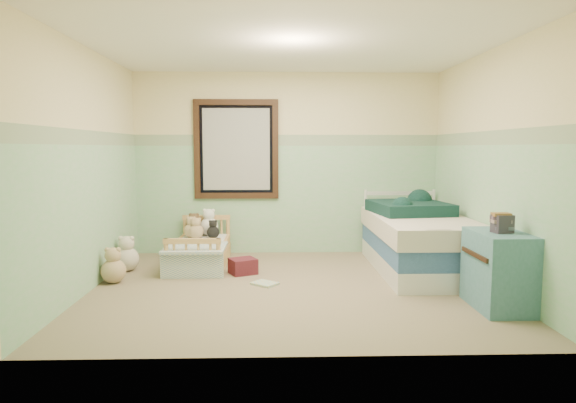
{
  "coord_description": "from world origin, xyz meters",
  "views": [
    {
      "loc": [
        -0.19,
        -5.22,
        1.47
      ],
      "look_at": [
        -0.03,
        0.35,
        0.88
      ],
      "focal_mm": 31.43,
      "sensor_mm": 36.0,
      "label": 1
    }
  ],
  "objects_px": {
    "plush_floor_cream": "(127,259)",
    "plush_floor_tan": "(113,271)",
    "dresser": "(499,270)",
    "twin_bed_frame": "(419,262)",
    "floor_book": "(265,284)",
    "toddler_bed_frame": "(200,258)",
    "red_pillow": "(243,266)"
  },
  "relations": [
    {
      "from": "red_pillow",
      "to": "floor_book",
      "type": "relative_size",
      "value": 1.12
    },
    {
      "from": "twin_bed_frame",
      "to": "plush_floor_tan",
      "type": "bearing_deg",
      "value": -172.82
    },
    {
      "from": "plush_floor_cream",
      "to": "red_pillow",
      "type": "relative_size",
      "value": 1.0
    },
    {
      "from": "twin_bed_frame",
      "to": "plush_floor_cream",
      "type": "bearing_deg",
      "value": 178.31
    },
    {
      "from": "plush_floor_cream",
      "to": "red_pillow",
      "type": "height_order",
      "value": "plush_floor_cream"
    },
    {
      "from": "toddler_bed_frame",
      "to": "twin_bed_frame",
      "type": "bearing_deg",
      "value": -8.38
    },
    {
      "from": "twin_bed_frame",
      "to": "red_pillow",
      "type": "height_order",
      "value": "twin_bed_frame"
    },
    {
      "from": "plush_floor_cream",
      "to": "floor_book",
      "type": "distance_m",
      "value": 1.79
    },
    {
      "from": "plush_floor_tan",
      "to": "twin_bed_frame",
      "type": "relative_size",
      "value": 0.13
    },
    {
      "from": "red_pillow",
      "to": "floor_book",
      "type": "bearing_deg",
      "value": -61.53
    },
    {
      "from": "dresser",
      "to": "red_pillow",
      "type": "bearing_deg",
      "value": 150.94
    },
    {
      "from": "twin_bed_frame",
      "to": "dresser",
      "type": "relative_size",
      "value": 2.85
    },
    {
      "from": "toddler_bed_frame",
      "to": "dresser",
      "type": "distance_m",
      "value": 3.5
    },
    {
      "from": "twin_bed_frame",
      "to": "dresser",
      "type": "xyz_separation_m",
      "value": [
        0.32,
        -1.42,
        0.24
      ]
    },
    {
      "from": "plush_floor_tan",
      "to": "twin_bed_frame",
      "type": "xyz_separation_m",
      "value": [
        3.49,
        0.44,
        -0.02
      ]
    },
    {
      "from": "toddler_bed_frame",
      "to": "red_pillow",
      "type": "xyz_separation_m",
      "value": [
        0.56,
        -0.47,
        0.01
      ]
    },
    {
      "from": "twin_bed_frame",
      "to": "red_pillow",
      "type": "xyz_separation_m",
      "value": [
        -2.1,
        -0.07,
        -0.02
      ]
    },
    {
      "from": "plush_floor_cream",
      "to": "plush_floor_tan",
      "type": "bearing_deg",
      "value": -88.96
    },
    {
      "from": "floor_book",
      "to": "dresser",
      "type": "bearing_deg",
      "value": 17.35
    },
    {
      "from": "plush_floor_cream",
      "to": "floor_book",
      "type": "height_order",
      "value": "plush_floor_cream"
    },
    {
      "from": "floor_book",
      "to": "red_pillow",
      "type": "bearing_deg",
      "value": 157.55
    },
    {
      "from": "dresser",
      "to": "twin_bed_frame",
      "type": "bearing_deg",
      "value": 102.66
    },
    {
      "from": "plush_floor_tan",
      "to": "red_pillow",
      "type": "relative_size",
      "value": 0.93
    },
    {
      "from": "plush_floor_cream",
      "to": "floor_book",
      "type": "bearing_deg",
      "value": -21.76
    },
    {
      "from": "twin_bed_frame",
      "to": "dresser",
      "type": "distance_m",
      "value": 1.48
    },
    {
      "from": "toddler_bed_frame",
      "to": "twin_bed_frame",
      "type": "relative_size",
      "value": 0.65
    },
    {
      "from": "twin_bed_frame",
      "to": "floor_book",
      "type": "relative_size",
      "value": 7.82
    },
    {
      "from": "dresser",
      "to": "plush_floor_tan",
      "type": "bearing_deg",
      "value": 165.58
    },
    {
      "from": "twin_bed_frame",
      "to": "floor_book",
      "type": "bearing_deg",
      "value": -163.05
    },
    {
      "from": "dresser",
      "to": "plush_floor_cream",
      "type": "bearing_deg",
      "value": 158.26
    },
    {
      "from": "toddler_bed_frame",
      "to": "red_pillow",
      "type": "height_order",
      "value": "red_pillow"
    },
    {
      "from": "dresser",
      "to": "red_pillow",
      "type": "relative_size",
      "value": 2.46
    }
  ]
}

